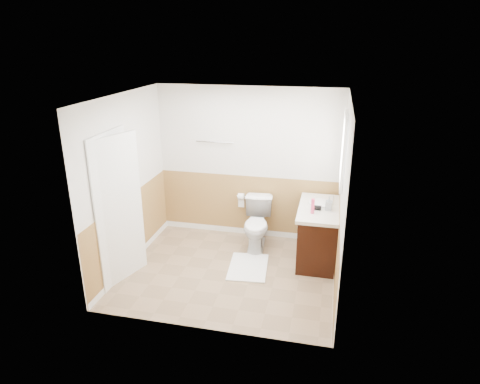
% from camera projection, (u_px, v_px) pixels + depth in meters
% --- Properties ---
extents(floor, '(3.00, 3.00, 0.00)m').
position_uv_depth(floor, '(230.00, 271.00, 6.10)').
color(floor, '#8C7051').
rests_on(floor, ground).
extents(ceiling, '(3.00, 3.00, 0.00)m').
position_uv_depth(ceiling, '(228.00, 97.00, 5.24)').
color(ceiling, white).
rests_on(ceiling, floor).
extents(wall_back, '(3.00, 0.00, 3.00)m').
position_uv_depth(wall_back, '(248.00, 164.00, 6.86)').
color(wall_back, silver).
rests_on(wall_back, floor).
extents(wall_front, '(3.00, 0.00, 3.00)m').
position_uv_depth(wall_front, '(199.00, 232.00, 4.48)').
color(wall_front, silver).
rests_on(wall_front, floor).
extents(wall_left, '(0.00, 3.00, 3.00)m').
position_uv_depth(wall_left, '(127.00, 183.00, 5.98)').
color(wall_left, silver).
rests_on(wall_left, floor).
extents(wall_right, '(0.00, 3.00, 3.00)m').
position_uv_depth(wall_right, '(343.00, 200.00, 5.36)').
color(wall_right, silver).
rests_on(wall_right, floor).
extents(wainscot_back, '(3.00, 0.00, 3.00)m').
position_uv_depth(wainscot_back, '(248.00, 207.00, 7.11)').
color(wainscot_back, '#A67A42').
rests_on(wainscot_back, floor).
extents(wainscot_front, '(3.00, 0.00, 3.00)m').
position_uv_depth(wainscot_front, '(201.00, 291.00, 4.75)').
color(wainscot_front, '#A67A42').
rests_on(wainscot_front, floor).
extents(wainscot_left, '(0.00, 2.60, 2.60)m').
position_uv_depth(wainscot_left, '(132.00, 231.00, 6.24)').
color(wainscot_left, '#A67A42').
rests_on(wainscot_left, floor).
extents(wainscot_right, '(0.00, 2.60, 2.60)m').
position_uv_depth(wainscot_right, '(337.00, 252.00, 5.62)').
color(wainscot_right, '#A67A42').
rests_on(wainscot_right, floor).
extents(toilet, '(0.51, 0.81, 0.79)m').
position_uv_depth(toilet, '(257.00, 224.00, 6.69)').
color(toilet, white).
rests_on(toilet, floor).
extents(bath_mat, '(0.62, 0.85, 0.02)m').
position_uv_depth(bath_mat, '(248.00, 267.00, 6.20)').
color(bath_mat, white).
rests_on(bath_mat, floor).
extents(vanity_cabinet, '(0.55, 1.10, 0.80)m').
position_uv_depth(vanity_cabinet, '(318.00, 235.00, 6.32)').
color(vanity_cabinet, black).
rests_on(vanity_cabinet, floor).
extents(vanity_knob_left, '(0.03, 0.03, 0.03)m').
position_uv_depth(vanity_knob_left, '(298.00, 227.00, 6.24)').
color(vanity_knob_left, silver).
rests_on(vanity_knob_left, vanity_cabinet).
extents(vanity_knob_right, '(0.03, 0.03, 0.03)m').
position_uv_depth(vanity_knob_right, '(299.00, 221.00, 6.43)').
color(vanity_knob_right, silver).
rests_on(vanity_knob_right, vanity_cabinet).
extents(countertop, '(0.60, 1.15, 0.05)m').
position_uv_depth(countertop, '(319.00, 209.00, 6.18)').
color(countertop, silver).
rests_on(countertop, vanity_cabinet).
extents(sink_basin, '(0.36, 0.36, 0.02)m').
position_uv_depth(sink_basin, '(321.00, 203.00, 6.30)').
color(sink_basin, silver).
rests_on(sink_basin, countertop).
extents(faucet, '(0.02, 0.02, 0.14)m').
position_uv_depth(faucet, '(333.00, 200.00, 6.24)').
color(faucet, silver).
rests_on(faucet, countertop).
extents(lotion_bottle, '(0.05, 0.05, 0.22)m').
position_uv_depth(lotion_bottle, '(313.00, 206.00, 5.92)').
color(lotion_bottle, '#F13E6F').
rests_on(lotion_bottle, countertop).
extents(soap_dispenser, '(0.10, 0.10, 0.20)m').
position_uv_depth(soap_dispenser, '(329.00, 203.00, 6.04)').
color(soap_dispenser, gray).
rests_on(soap_dispenser, countertop).
extents(hair_dryer_body, '(0.14, 0.07, 0.07)m').
position_uv_depth(hair_dryer_body, '(316.00, 208.00, 6.07)').
color(hair_dryer_body, black).
rests_on(hair_dryer_body, countertop).
extents(hair_dryer_handle, '(0.03, 0.03, 0.07)m').
position_uv_depth(hair_dryer_handle, '(314.00, 208.00, 6.13)').
color(hair_dryer_handle, black).
rests_on(hair_dryer_handle, countertop).
extents(mirror_panel, '(0.02, 0.35, 0.90)m').
position_uv_depth(mirror_panel, '(342.00, 155.00, 6.27)').
color(mirror_panel, silver).
rests_on(mirror_panel, wall_right).
extents(window_frame, '(0.04, 0.80, 1.00)m').
position_uv_depth(window_frame, '(343.00, 150.00, 5.73)').
color(window_frame, white).
rests_on(window_frame, wall_right).
extents(window_glass, '(0.01, 0.70, 0.90)m').
position_uv_depth(window_glass, '(345.00, 150.00, 5.73)').
color(window_glass, white).
rests_on(window_glass, wall_right).
extents(door, '(0.29, 0.78, 2.04)m').
position_uv_depth(door, '(119.00, 210.00, 5.63)').
color(door, white).
rests_on(door, wall_left).
extents(door_frame, '(0.02, 0.92, 2.10)m').
position_uv_depth(door_frame, '(114.00, 209.00, 5.64)').
color(door_frame, white).
rests_on(door_frame, wall_left).
extents(door_knob, '(0.06, 0.06, 0.06)m').
position_uv_depth(door_knob, '(135.00, 206.00, 5.94)').
color(door_knob, silver).
rests_on(door_knob, door).
extents(towel_bar, '(0.62, 0.02, 0.02)m').
position_uv_depth(towel_bar, '(214.00, 142.00, 6.80)').
color(towel_bar, silver).
rests_on(towel_bar, wall_back).
extents(tp_holder_bar, '(0.14, 0.02, 0.02)m').
position_uv_depth(tp_holder_bar, '(241.00, 197.00, 7.00)').
color(tp_holder_bar, silver).
rests_on(tp_holder_bar, wall_back).
extents(tp_roll, '(0.10, 0.11, 0.11)m').
position_uv_depth(tp_roll, '(241.00, 197.00, 7.00)').
color(tp_roll, white).
rests_on(tp_roll, tp_holder_bar).
extents(tp_sheet, '(0.10, 0.01, 0.16)m').
position_uv_depth(tp_sheet, '(241.00, 203.00, 7.04)').
color(tp_sheet, white).
rests_on(tp_sheet, tp_roll).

